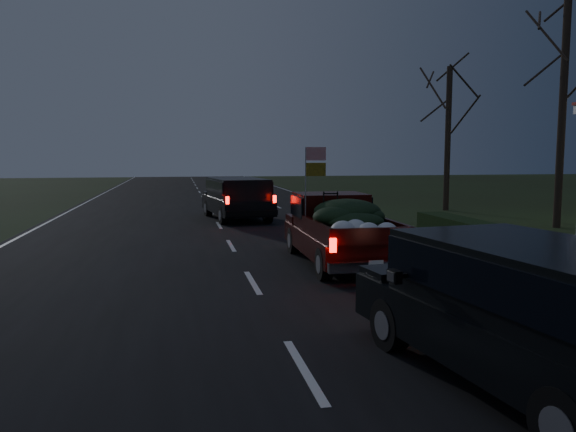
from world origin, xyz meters
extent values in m
plane|color=black|center=(0.00, 0.00, 0.00)|extent=(120.00, 120.00, 0.00)
cube|color=black|center=(0.00, 0.00, 0.01)|extent=(14.00, 120.00, 0.02)
cube|color=black|center=(7.80, 3.00, 0.30)|extent=(1.00, 10.00, 0.60)
cylinder|color=black|center=(12.50, 7.00, 4.25)|extent=(0.28, 0.28, 8.50)
cylinder|color=black|center=(11.50, 14.00, 3.50)|extent=(0.28, 0.28, 7.00)
cube|color=#330907|center=(2.42, 1.76, 0.58)|extent=(1.97, 4.82, 0.53)
cube|color=#330907|center=(2.43, 2.63, 1.30)|extent=(1.79, 1.55, 0.86)
cube|color=black|center=(2.43, 2.63, 1.39)|extent=(1.89, 1.46, 0.53)
cube|color=#330907|center=(2.41, 0.52, 0.86)|extent=(1.80, 2.70, 0.06)
ellipsoid|color=black|center=(2.46, 0.99, 1.30)|extent=(1.55, 1.74, 0.58)
cylinder|color=gray|center=(1.56, 1.77, 1.97)|extent=(0.03, 0.03, 1.92)
cube|color=red|center=(1.82, 1.77, 2.76)|extent=(0.50, 0.02, 0.33)
cube|color=gold|center=(1.82, 1.77, 2.38)|extent=(0.50, 0.02, 0.33)
cube|color=black|center=(0.88, 11.99, 0.64)|extent=(2.71, 5.20, 0.62)
cube|color=black|center=(0.92, 11.73, 1.35)|extent=(2.41, 3.85, 0.83)
cube|color=black|center=(0.92, 11.73, 1.43)|extent=(2.49, 3.76, 0.50)
cube|color=black|center=(2.46, -5.91, 0.63)|extent=(2.67, 5.12, 0.61)
cube|color=black|center=(2.49, -6.17, 1.33)|extent=(2.37, 3.79, 0.82)
cube|color=black|center=(2.49, -6.17, 1.41)|extent=(2.46, 3.70, 0.49)
cube|color=black|center=(1.15, -5.11, 1.20)|extent=(0.13, 0.24, 0.16)
camera|label=1|loc=(-1.52, -11.70, 2.73)|focal=35.00mm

